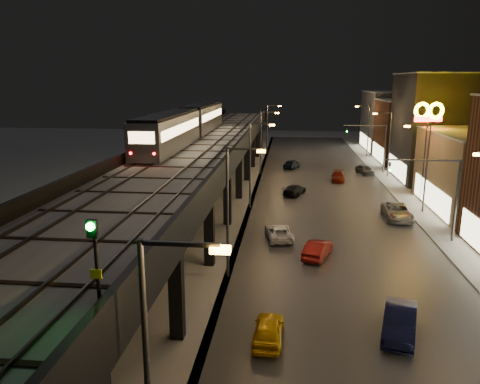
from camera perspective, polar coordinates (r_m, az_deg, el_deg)
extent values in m
cube|color=#46474D|center=(53.48, 10.37, -1.01)|extent=(17.00, 120.00, 0.06)
cube|color=#9FA1A8|center=(55.17, 20.78, -1.20)|extent=(4.00, 120.00, 0.14)
cube|color=#9FA1A8|center=(54.11, -4.03, -0.65)|extent=(11.00, 120.00, 0.06)
cube|color=black|center=(50.09, -4.73, 4.92)|extent=(9.00, 100.00, 1.00)
cube|color=black|center=(27.36, -23.24, -10.36)|extent=(0.70, 0.70, 5.30)
cube|color=black|center=(24.73, -7.74, -11.91)|extent=(0.70, 0.70, 5.30)
cube|color=black|center=(24.89, -16.28, -5.95)|extent=(8.00, 0.60, 0.50)
cube|color=black|center=(35.80, -15.55, -4.18)|extent=(0.70, 0.70, 5.30)
cube|color=black|center=(33.83, -3.76, -4.73)|extent=(0.70, 0.70, 5.30)
cube|color=black|center=(33.96, -10.00, -0.45)|extent=(8.00, 0.60, 0.50)
cube|color=black|center=(44.89, -10.95, -0.37)|extent=(0.70, 0.70, 5.30)
cube|color=black|center=(43.34, -1.54, -0.63)|extent=(0.70, 0.70, 5.30)
cube|color=black|center=(43.43, -6.41, 2.70)|extent=(8.00, 0.60, 0.50)
cube|color=black|center=(54.30, -7.92, 2.13)|extent=(0.70, 0.70, 5.30)
cube|color=black|center=(53.02, -0.13, 1.99)|extent=(0.70, 0.70, 5.30)
cube|color=black|center=(53.10, -4.12, 4.71)|extent=(8.00, 0.60, 0.50)
cube|color=black|center=(63.89, -5.79, 3.89)|extent=(0.70, 0.70, 5.30)
cube|color=black|center=(62.81, 0.85, 3.79)|extent=(0.70, 0.70, 5.30)
cube|color=black|center=(62.87, -2.52, 6.09)|extent=(8.00, 0.60, 0.50)
cube|color=black|center=(73.59, -4.22, 5.18)|extent=(0.70, 0.70, 5.30)
cube|color=black|center=(72.65, 1.56, 5.11)|extent=(0.70, 0.70, 5.30)
cube|color=black|center=(72.71, -1.36, 7.10)|extent=(8.00, 0.60, 0.50)
cube|color=black|center=(83.36, -3.00, 6.17)|extent=(0.70, 0.70, 5.30)
cube|color=black|center=(82.53, 2.11, 6.11)|extent=(0.70, 0.70, 5.30)
cube|color=black|center=(82.58, -0.46, 7.87)|extent=(8.00, 0.60, 0.50)
cube|color=black|center=(93.18, -2.04, 6.95)|extent=(0.70, 0.70, 5.30)
cube|color=black|center=(92.44, 2.54, 6.89)|extent=(0.70, 0.70, 5.30)
cube|color=black|center=(92.48, 0.24, 8.47)|extent=(8.00, 0.60, 0.50)
cube|color=#B2B7C1|center=(50.00, -4.74, 5.58)|extent=(8.40, 100.00, 0.16)
cube|color=#332D28|center=(50.68, -8.34, 5.77)|extent=(0.08, 98.00, 0.16)
cube|color=#332D28|center=(50.34, -6.75, 5.77)|extent=(0.08, 98.00, 0.16)
cube|color=#332D28|center=(49.76, -3.29, 5.75)|extent=(0.08, 98.00, 0.16)
cube|color=#332D28|center=(49.55, -1.64, 5.74)|extent=(0.08, 98.00, 0.16)
cube|color=black|center=(21.89, -19.44, -5.16)|extent=(7.80, 0.24, 0.06)
cube|color=black|center=(36.50, -8.80, 2.72)|extent=(7.80, 0.24, 0.06)
cube|color=black|center=(51.94, -4.34, 6.00)|extent=(7.80, 0.24, 0.06)
cube|color=black|center=(67.64, -1.91, 7.76)|extent=(7.80, 0.24, 0.06)
cube|color=black|center=(83.45, -0.39, 8.85)|extent=(7.80, 0.24, 0.06)
cube|color=black|center=(49.32, 0.25, 6.07)|extent=(0.30, 100.00, 1.10)
cube|color=black|center=(50.93, -9.59, 6.12)|extent=(0.30, 100.00, 1.10)
cube|color=#FCF4BA|center=(52.14, 22.20, -0.40)|extent=(0.10, 12.00, 2.40)
cube|color=black|center=(68.19, 23.88, 7.11)|extent=(12.00, 13.00, 14.00)
cube|color=#FCF4BA|center=(67.32, 18.54, 2.84)|extent=(0.10, 10.40, 2.40)
cube|color=#B2B7C1|center=(67.92, 24.46, 13.04)|extent=(12.20, 13.20, 0.16)
cube|color=#572C1A|center=(81.77, 20.82, 6.84)|extent=(12.00, 12.00, 10.00)
cube|color=#FCF4BA|center=(80.86, 16.47, 4.66)|extent=(0.10, 9.60, 2.40)
cube|color=#B2B7C1|center=(81.41, 21.12, 10.38)|extent=(12.20, 12.20, 0.16)
cube|color=#48484C|center=(95.27, 18.76, 8.12)|extent=(12.00, 16.00, 11.00)
cube|color=#FCF4BA|center=(94.54, 14.98, 5.96)|extent=(0.10, 12.80, 2.40)
cube|color=#B2B7C1|center=(94.98, 19.01, 11.47)|extent=(12.20, 16.20, 0.16)
cylinder|color=#38383A|center=(15.07, -11.21, -22.03)|extent=(0.18, 0.18, 9.00)
cube|color=#38383A|center=(12.75, -7.35, -6.31)|extent=(2.20, 0.12, 0.12)
cube|color=#FF9C2B|center=(12.59, -2.42, -7.05)|extent=(0.55, 0.28, 0.18)
cylinder|color=#38383A|center=(31.16, -1.53, -2.74)|extent=(0.18, 0.18, 9.00)
cube|color=#38383A|center=(30.11, 0.50, 5.27)|extent=(2.20, 0.12, 0.12)
cube|color=#FF9C2B|center=(30.04, 2.60, 5.00)|extent=(0.55, 0.28, 0.18)
cube|color=#FF9C2B|center=(32.14, 27.06, 4.10)|extent=(0.55, 0.28, 0.18)
cylinder|color=#38383A|center=(48.61, 1.24, 3.15)|extent=(0.18, 0.18, 9.00)
cube|color=#38383A|center=(47.94, 2.59, 8.31)|extent=(2.20, 0.12, 0.12)
cube|color=#FF9C2B|center=(47.90, 3.92, 8.14)|extent=(0.55, 0.28, 0.18)
cylinder|color=#38383A|center=(50.36, 21.76, 2.55)|extent=(0.18, 0.18, 9.00)
cube|color=#38383A|center=(49.50, 20.97, 7.60)|extent=(2.20, 0.12, 0.12)
cube|color=#FF9C2B|center=(49.24, 19.71, 7.54)|extent=(0.55, 0.28, 0.18)
cylinder|color=#38383A|center=(66.36, 2.55, 5.92)|extent=(0.18, 0.18, 9.00)
cube|color=#38383A|center=(65.87, 3.56, 9.69)|extent=(2.20, 0.12, 0.12)
cube|color=#FF9C2B|center=(65.84, 4.53, 9.57)|extent=(0.55, 0.28, 0.18)
cylinder|color=#38383A|center=(67.65, 17.76, 5.44)|extent=(0.18, 0.18, 9.00)
cube|color=#38383A|center=(67.01, 17.10, 9.20)|extent=(2.20, 0.12, 0.12)
cube|color=#FF9C2B|center=(66.82, 16.15, 9.15)|extent=(0.55, 0.28, 0.18)
cylinder|color=#38383A|center=(84.21, 3.31, 7.51)|extent=(0.18, 0.18, 9.00)
cube|color=#38383A|center=(83.82, 4.11, 10.49)|extent=(2.20, 0.12, 0.12)
cube|color=#FF9C2B|center=(83.80, 4.88, 10.39)|extent=(0.55, 0.28, 0.18)
cylinder|color=#38383A|center=(85.23, 15.37, 7.13)|extent=(0.18, 0.18, 9.00)
cube|color=#38383A|center=(84.72, 14.82, 10.11)|extent=(2.20, 0.12, 0.12)
cube|color=#FF9C2B|center=(84.57, 14.06, 10.07)|extent=(0.55, 0.28, 0.18)
cylinder|color=#38383A|center=(42.16, 24.85, -1.10)|extent=(0.20, 0.20, 7.00)
cube|color=#38383A|center=(40.62, 21.31, 3.63)|extent=(6.00, 0.12, 0.12)
imported|color=black|center=(40.11, 17.80, 3.06)|extent=(0.20, 0.16, 1.00)
sphere|color=#0CFF26|center=(40.01, 17.81, 2.67)|extent=(0.18, 0.18, 0.18)
cylinder|color=#38383A|center=(70.69, 17.22, 4.97)|extent=(0.20, 0.20, 7.00)
cube|color=#38383A|center=(69.78, 14.98, 7.83)|extent=(6.00, 0.12, 0.12)
imported|color=black|center=(69.49, 12.90, 7.51)|extent=(0.20, 0.16, 1.00)
sphere|color=#0CFF26|center=(69.37, 12.90, 7.29)|extent=(0.18, 0.18, 0.18)
cube|color=gray|center=(46.66, -8.69, 7.20)|extent=(2.83, 17.10, 3.22)
cube|color=black|center=(46.51, -8.77, 9.33)|extent=(2.54, 16.61, 0.24)
cube|color=#EFC481|center=(47.00, -10.41, 7.72)|extent=(0.05, 15.63, 0.88)
cube|color=#EFC481|center=(46.28, -6.99, 7.75)|extent=(0.05, 15.63, 0.88)
cube|color=gray|center=(64.45, -4.58, 9.00)|extent=(2.83, 17.10, 3.22)
cube|color=black|center=(64.34, -4.61, 10.54)|extent=(2.54, 16.61, 0.24)
cube|color=#EFC481|center=(64.70, -5.85, 9.38)|extent=(0.05, 15.63, 0.88)
cube|color=#EFC481|center=(64.18, -3.32, 9.40)|extent=(0.05, 15.63, 0.88)
cube|color=#EFC481|center=(38.44, -11.93, 6.49)|extent=(2.15, 0.05, 0.98)
sphere|color=#FF0C0C|center=(38.90, -13.22, 4.62)|extent=(0.20, 0.20, 0.20)
sphere|color=#FF0C0C|center=(38.30, -10.45, 4.62)|extent=(0.20, 0.20, 0.20)
cylinder|color=black|center=(14.08, -17.04, -8.68)|extent=(0.11, 0.11, 2.81)
cube|color=black|center=(13.59, -17.57, -4.28)|extent=(0.30, 0.17, 0.52)
sphere|color=#0CFF26|center=(13.46, -17.80, -4.05)|extent=(0.24, 0.24, 0.24)
cube|color=#FDF40F|center=(14.07, -17.14, -9.54)|extent=(0.33, 0.04, 0.28)
imported|color=#E2A907|center=(25.15, 3.48, -16.51)|extent=(1.66, 3.82, 1.28)
imported|color=maroon|center=(36.22, 9.47, -6.95)|extent=(2.66, 4.32, 1.34)
imported|color=white|center=(39.85, 4.76, -4.99)|extent=(2.71, 4.67, 1.22)
imported|color=black|center=(55.30, 6.66, 0.22)|extent=(3.07, 4.60, 1.24)
imported|color=black|center=(71.97, 6.30, 3.38)|extent=(2.85, 4.42, 1.40)
imported|color=#0F133A|center=(26.91, 18.88, -14.85)|extent=(2.72, 4.85, 1.51)
imported|color=#999999|center=(47.84, 18.63, -2.35)|extent=(2.58, 5.39, 1.48)
imported|color=maroon|center=(63.93, 11.86, 1.82)|extent=(2.09, 4.35, 1.22)
imported|color=#46474A|center=(69.33, 14.98, 2.60)|extent=(2.54, 4.25, 1.35)
cylinder|color=#38383A|center=(54.89, 21.54, 3.32)|extent=(0.24, 0.24, 8.84)
cube|color=#FF0C0C|center=(54.33, 21.97, 8.25)|extent=(3.09, 0.25, 0.55)
torus|color=#FFF500|center=(54.09, 21.31, 9.23)|extent=(1.82, 0.82, 1.79)
torus|color=#FFF500|center=(54.48, 22.79, 9.13)|extent=(1.82, 0.82, 1.79)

